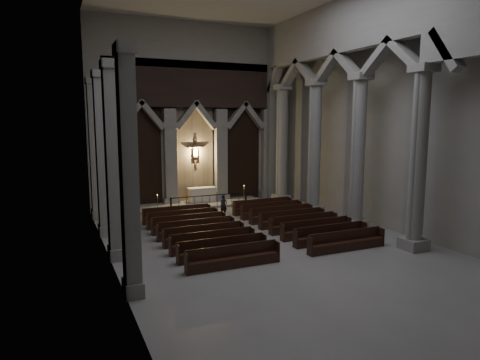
% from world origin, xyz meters
% --- Properties ---
extents(room, '(24.00, 24.10, 12.00)m').
position_xyz_m(room, '(0.00, 0.00, 7.60)').
color(room, gray).
rests_on(room, ground).
extents(sanctuary_wall, '(14.00, 0.77, 12.00)m').
position_xyz_m(sanctuary_wall, '(0.00, 11.54, 6.62)').
color(sanctuary_wall, gray).
rests_on(sanctuary_wall, ground).
extents(right_arcade, '(1.00, 24.00, 12.00)m').
position_xyz_m(right_arcade, '(5.50, 1.33, 7.83)').
color(right_arcade, gray).
rests_on(right_arcade, ground).
extents(left_pilasters, '(0.60, 13.00, 8.03)m').
position_xyz_m(left_pilasters, '(-6.75, 3.50, 3.91)').
color(left_pilasters, gray).
rests_on(left_pilasters, ground).
extents(sanctuary_step, '(8.50, 2.60, 0.15)m').
position_xyz_m(sanctuary_step, '(0.00, 10.60, 0.07)').
color(sanctuary_step, gray).
rests_on(sanctuary_step, ground).
extents(altar, '(1.90, 0.76, 0.96)m').
position_xyz_m(altar, '(0.23, 11.11, 0.64)').
color(altar, silver).
rests_on(altar, sanctuary_step).
extents(altar_rail, '(5.11, 0.09, 1.00)m').
position_xyz_m(altar_rail, '(0.00, 8.89, 0.67)').
color(altar_rail, black).
rests_on(altar_rail, ground).
extents(candle_stand_left, '(0.21, 0.21, 1.24)m').
position_xyz_m(candle_stand_left, '(-3.31, 8.91, 0.34)').
color(candle_stand_left, '#B18436').
rests_on(candle_stand_left, ground).
extents(candle_stand_right, '(0.23, 0.23, 1.36)m').
position_xyz_m(candle_stand_right, '(2.63, 9.45, 0.37)').
color(candle_stand_right, '#B18436').
rests_on(candle_stand_right, ground).
extents(pews, '(9.27, 8.63, 0.86)m').
position_xyz_m(pews, '(-0.00, 2.71, 0.28)').
color(pews, black).
rests_on(pews, ground).
extents(worshipper, '(0.48, 0.34, 1.26)m').
position_xyz_m(worshipper, '(0.19, 6.96, 0.63)').
color(worshipper, black).
rests_on(worshipper, ground).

